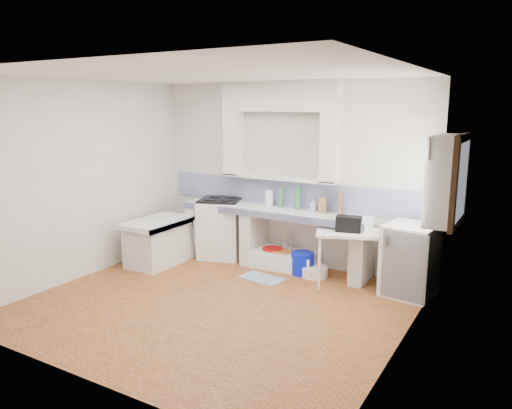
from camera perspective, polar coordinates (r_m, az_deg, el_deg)
The scene contains 36 objects.
floor at distance 6.26m, azimuth -4.71°, elevation -11.51°, with size 4.50×4.50×0.00m, color #9E5B2E.
ceiling at distance 5.78m, azimuth -5.18°, elevation 15.00°, with size 4.50×4.50×0.00m, color white.
wall_back at distance 7.56m, azimuth 3.83°, elevation 3.53°, with size 4.50×4.50×0.00m, color white.
wall_front at distance 4.41m, azimuth -20.05°, elevation -2.85°, with size 4.50×4.50×0.00m, color white.
wall_left at distance 7.37m, azimuth -19.41°, elevation 2.70°, with size 4.50×4.50×0.00m, color white.
wall_right at distance 4.94m, azimuth 16.95°, elevation -1.18°, with size 4.50×4.50×0.00m, color white.
alcove_mass at distance 7.42m, azimuth 2.80°, elevation 12.49°, with size 1.90×0.25×0.45m, color white.
window_frame at distance 6.03m, azimuth 21.36°, elevation 2.68°, with size 0.35×0.86×1.06m, color #3C2613.
lace_valance at distance 6.02m, azimuth 20.26°, elevation 6.39°, with size 0.01×0.84×0.24m, color white.
counter_slab at distance 7.44m, azimuth 2.05°, elevation -0.81°, with size 3.00×0.60×0.08m, color white.
counter_lip at distance 7.20m, azimuth 1.00°, elevation -1.22°, with size 3.00×0.04×0.10m, color navy.
counter_pier_left at distance 8.27m, azimuth -6.55°, elevation -2.82°, with size 0.20×0.55×0.82m, color white.
counter_pier_mid at distance 7.71m, azimuth -0.27°, elevation -3.81°, with size 0.20×0.55×0.82m, color white.
counter_pier_right at distance 7.02m, azimuth 12.19°, elevation -5.61°, with size 0.20×0.55×0.82m, color white.
peninsula_top at distance 7.74m, azimuth -11.33°, elevation -2.06°, with size 0.70×1.10×0.08m, color white.
peninsula_base at distance 7.83m, azimuth -11.23°, elevation -4.56°, with size 0.60×1.00×0.62m, color white.
peninsula_lip at distance 7.53m, azimuth -9.44°, elevation -2.37°, with size 0.04×1.10×0.10m, color navy.
backsplash at distance 7.59m, azimuth 3.75°, elevation 1.27°, with size 4.27×0.03×0.40m, color navy.
stove at distance 8.01m, azimuth -4.12°, elevation -2.84°, with size 0.66×0.64×0.93m, color white.
sink at distance 7.54m, azimuth 3.39°, elevation -6.50°, with size 0.98×0.53×0.23m, color white.
side_table at distance 6.83m, azimuth 10.92°, elevation -6.25°, with size 0.93×0.51×0.04m, color white.
fridge at distance 6.69m, azimuth 17.49°, elevation -6.20°, with size 0.61×0.61×0.94m, color white.
bucket_red at distance 7.58m, azimuth 1.92°, elevation -6.15°, with size 0.31×0.31×0.29m, color red.
bucket_orange at distance 7.50m, azimuth 3.06°, elevation -6.40°, with size 0.31×0.31×0.28m, color orange.
bucket_blue at distance 7.28m, azimuth 5.43°, elevation -6.83°, with size 0.34×0.34×0.32m, color #0719D2.
basin_white at distance 7.21m, azimuth 6.85°, elevation -7.77°, with size 0.38×0.38×0.15m, color white.
water_bottle_a at distance 7.68m, azimuth 3.42°, elevation -5.77°, with size 0.09×0.09×0.33m, color silver.
water_bottle_b at distance 7.63m, azimuth 3.90°, elevation -6.03°, with size 0.08×0.08×0.30m, color silver.
black_bag at distance 6.70m, azimuth 10.77°, elevation -2.23°, with size 0.34×0.19×0.21m, color black.
green_bottle_a at distance 7.51m, azimuth 2.87°, elevation 0.77°, with size 0.07×0.07×0.30m, color #317C43.
green_bottle_b at distance 7.38m, azimuth 4.85°, elevation 0.78°, with size 0.08×0.08×0.35m, color #317C43.
knife_block at distance 7.18m, azimuth 7.76°, elevation -0.09°, with size 0.11×0.09×0.23m, color olive.
cutting_board at distance 7.13m, azimuth 9.78°, elevation 0.10°, with size 0.02×0.23×0.31m, color olive.
paper_towel at distance 7.59m, azimuth 1.53°, elevation 0.73°, with size 0.13×0.13×0.26m, color white.
soap_bottle at distance 7.29m, azimuth 6.65°, elevation -0.06°, with size 0.08×0.09×0.18m, color white.
rug at distance 7.10m, azimuth 0.72°, elevation -8.58°, with size 0.62×0.35×0.01m, color #3B6997.
Camera 1 is at (3.33, -4.71, 2.44)m, focal length 34.31 mm.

